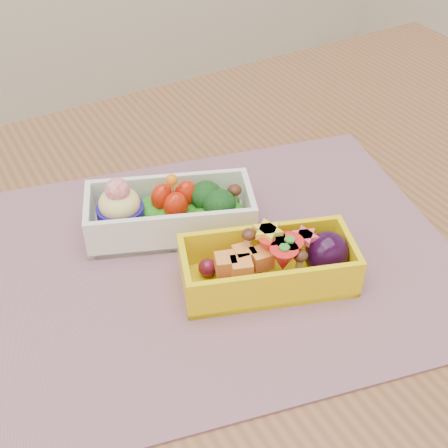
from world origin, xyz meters
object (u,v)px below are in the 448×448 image
table (246,337)px  placemat (220,259)px  bento_white (169,212)px  bento_yellow (272,264)px

table → placemat: placemat is taller
bento_white → table: bearing=-45.2°
placemat → bento_yellow: (0.03, -0.05, 0.02)m
bento_white → bento_yellow: 0.13m
bento_yellow → placemat: bearing=136.4°
bento_yellow → table: bearing=132.4°
placemat → bento_white: bearing=109.6°
table → bento_white: 0.16m
table → bento_white: size_ratio=6.52×
table → placemat: 0.11m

